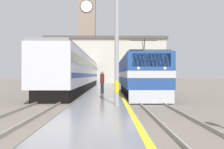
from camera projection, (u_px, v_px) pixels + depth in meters
ground_plane at (106, 88)px, 37.68m from camera, size 200.00×200.00×0.00m
platform at (106, 88)px, 32.68m from camera, size 2.90×140.00×0.34m
rail_track_near at (130, 89)px, 32.71m from camera, size 2.83×140.00×0.16m
rail_track_far at (79, 89)px, 32.65m from camera, size 2.83×140.00×0.16m
locomotive_train at (138, 75)px, 23.09m from camera, size 2.92×14.93×4.42m
passenger_train at (80, 72)px, 33.27m from camera, size 2.92×35.51×4.05m
catenary_mast at (119, 22)px, 12.71m from camera, size 2.48×0.23×7.94m
person_on_platform at (102, 82)px, 20.81m from camera, size 0.34×0.34×1.79m
clock_tower at (87, 29)px, 63.15m from camera, size 4.97×4.97×24.25m
station_building at (106, 62)px, 53.37m from camera, size 23.12×10.56×9.09m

